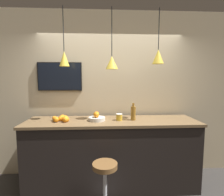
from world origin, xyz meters
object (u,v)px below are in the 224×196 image
object	(u,v)px
mounted_tv	(60,77)
bar_stool	(105,185)
juice_bottle	(133,113)
fruit_bowl	(97,117)
spread_jar	(119,117)

from	to	relation	value
mounted_tv	bar_stool	bearing A→B (deg)	-54.36
juice_bottle	mounted_tv	world-z (taller)	mounted_tv
fruit_bowl	mounted_tv	xyz separation A→B (m)	(-0.64, 0.42, 0.63)
juice_bottle	spread_jar	distance (m)	0.23
bar_stool	mounted_tv	size ratio (longest dim) A/B	0.94
spread_jar	mounted_tv	xyz separation A→B (m)	(-1.00, 0.42, 0.63)
juice_bottle	fruit_bowl	bearing A→B (deg)	-179.97
bar_stool	juice_bottle	bearing A→B (deg)	54.57
fruit_bowl	juice_bottle	bearing A→B (deg)	0.03
mounted_tv	fruit_bowl	bearing A→B (deg)	-33.13
bar_stool	spread_jar	xyz separation A→B (m)	(0.24, 0.64, 0.71)
bar_stool	juice_bottle	world-z (taller)	juice_bottle
fruit_bowl	spread_jar	size ratio (longest dim) A/B	2.52
fruit_bowl	juice_bottle	distance (m)	0.58
fruit_bowl	mounted_tv	distance (m)	1.00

